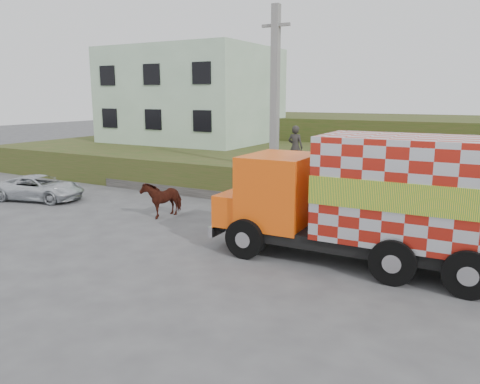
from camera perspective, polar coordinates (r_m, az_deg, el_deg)
The scene contains 10 objects.
ground at distance 15.46m, azimuth 0.10°, elevation -5.19°, with size 120.00×120.00×0.00m, color #474749.
embankment at distance 24.31m, azimuth 11.72°, elevation 2.58°, with size 40.00×12.00×1.50m, color #2F4818.
embankment_far at distance 35.78m, azimuth 17.72°, elevation 6.33°, with size 40.00×12.00×3.00m, color #2F4818.
retaining_strip at distance 19.91m, azimuth 0.99°, elevation -0.76°, with size 16.00×0.50×0.40m, color #595651.
building at distance 31.68m, azimuth -5.88°, elevation 11.63°, with size 10.00×8.00×6.00m, color silver.
utility_pole at distance 19.35m, azimuth 4.25°, elevation 10.42°, with size 1.20×0.30×8.00m.
cargo_truck at distance 12.89m, azimuth 15.74°, elevation -0.82°, with size 7.87×2.87×3.49m.
cow at distance 17.91m, azimuth -9.44°, elevation -0.76°, with size 0.73×1.61×1.36m, color black.
suv at distance 22.21m, azimuth -23.23°, elevation 0.47°, with size 1.79×3.87×1.08m, color #A2A7AB.
pedestrian at distance 19.53m, azimuth 6.75°, elevation 5.44°, with size 0.65×0.43×1.79m, color #2B2826.
Camera 1 is at (7.24, -12.91, 4.48)m, focal length 35.00 mm.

